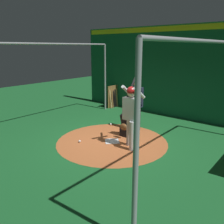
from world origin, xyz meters
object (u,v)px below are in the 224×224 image
object	(u,v)px
bat_rack	(115,97)
baseball_1	(130,135)
baseball_0	(111,124)
baseball_2	(80,141)
home_plate	(112,141)
catcher	(127,125)
batter	(131,111)
umpire	(136,103)

from	to	relation	value
bat_rack	baseball_1	distance (m)	4.10
baseball_0	baseball_2	xyz separation A→B (m)	(1.88, 0.33, 0.00)
bat_rack	baseball_2	size ratio (longest dim) A/B	14.32
bat_rack	home_plate	bearing A→B (deg)	37.58
baseball_0	baseball_1	xyz separation A→B (m)	(0.45, 1.21, 0.00)
baseball_1	baseball_2	size ratio (longest dim) A/B	1.00
catcher	bat_rack	distance (m)	4.05
home_plate	batter	bearing A→B (deg)	89.59
umpire	baseball_2	size ratio (longest dim) A/B	23.63
baseball_1	baseball_2	xyz separation A→B (m)	(1.43, -0.88, 0.00)
catcher	baseball_2	size ratio (longest dim) A/B	13.09
home_plate	baseball_0	bearing A→B (deg)	-138.67
catcher	baseball_2	bearing A→B (deg)	-29.93
bat_rack	baseball_2	bearing A→B (deg)	25.51
batter	baseball_2	world-z (taller)	batter
bat_rack	baseball_2	distance (m)	4.75
batter	catcher	world-z (taller)	batter
baseball_0	umpire	bearing A→B (deg)	100.35
baseball_1	bat_rack	bearing A→B (deg)	-134.20
bat_rack	baseball_0	size ratio (longest dim) A/B	14.32
baseball_1	baseball_2	bearing A→B (deg)	-31.55
batter	baseball_1	size ratio (longest dim) A/B	28.82
home_plate	bat_rack	xyz separation A→B (m)	(-3.58, -2.75, 0.48)
batter	baseball_2	size ratio (longest dim) A/B	28.82
home_plate	baseball_0	xyz separation A→B (m)	(-1.18, -1.04, 0.03)
home_plate	baseball_2	bearing A→B (deg)	-45.82
baseball_1	catcher	bearing A→B (deg)	-58.36
batter	umpire	size ratio (longest dim) A/B	1.22
home_plate	bat_rack	size ratio (longest dim) A/B	0.40
baseball_2	bat_rack	bearing A→B (deg)	-154.49
home_plate	baseball_1	distance (m)	0.76
umpire	catcher	bearing A→B (deg)	10.88
batter	baseball_2	xyz separation A→B (m)	(0.69, -1.41, -1.05)
baseball_2	home_plate	bearing A→B (deg)	134.18
home_plate	catcher	distance (m)	0.78
baseball_0	baseball_2	bearing A→B (deg)	9.88
home_plate	batter	size ratio (longest dim) A/B	0.20
catcher	baseball_1	distance (m)	0.35
batter	bat_rack	size ratio (longest dim) A/B	2.01
umpire	bat_rack	world-z (taller)	umpire
home_plate	baseball_0	distance (m)	1.58
umpire	bat_rack	distance (m)	3.53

